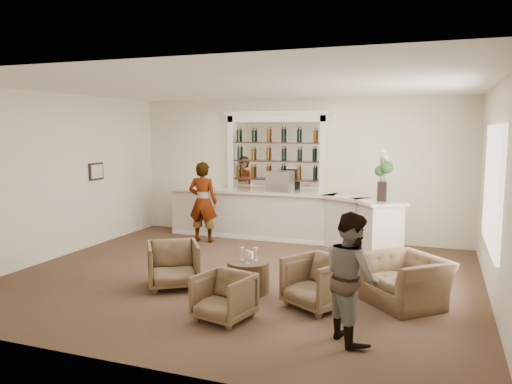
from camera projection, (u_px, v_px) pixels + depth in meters
ground at (242, 277)px, 8.79m from camera, size 8.00×8.00×0.00m
room_shell at (264, 143)px, 9.10m from camera, size 8.04×7.02×3.32m
bar_counter at (284, 216)px, 11.56m from camera, size 5.72×1.80×1.14m
back_bar_alcove at (276, 152)px, 11.88m from camera, size 2.64×0.25×3.00m
cocktail_table at (248, 277)px, 7.95m from camera, size 0.68×0.68×0.50m
sommelier at (203, 202)px, 11.42m from camera, size 0.71×0.51×1.85m
guest at (351, 277)px, 6.08m from camera, size 0.95×0.99×1.60m
armchair_left at (173, 265)px, 8.18m from camera, size 1.13×1.13×0.75m
armchair_center at (224, 297)px, 6.78m from camera, size 0.83×0.85×0.65m
armchair_right at (318, 282)px, 7.24m from camera, size 1.11×1.12×0.75m
armchair_far at (406, 281)px, 7.37m from camera, size 1.47×1.47×0.72m
espresso_machine at (280, 181)px, 11.50m from camera, size 0.56×0.47×0.48m
flower_vase at (383, 172)px, 9.99m from camera, size 0.27×0.27×1.04m
wine_glass_bar_left at (252, 186)px, 11.69m from camera, size 0.07×0.07×0.21m
wine_glass_bar_right at (277, 187)px, 11.62m from camera, size 0.07×0.07×0.21m
wine_glass_tbl_a at (242, 254)px, 7.97m from camera, size 0.07×0.07×0.21m
wine_glass_tbl_b at (256, 254)px, 7.94m from camera, size 0.07×0.07×0.21m
wine_glass_tbl_c at (248, 257)px, 7.77m from camera, size 0.07×0.07×0.21m
napkin_holder at (250, 255)px, 8.05m from camera, size 0.08×0.08×0.12m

